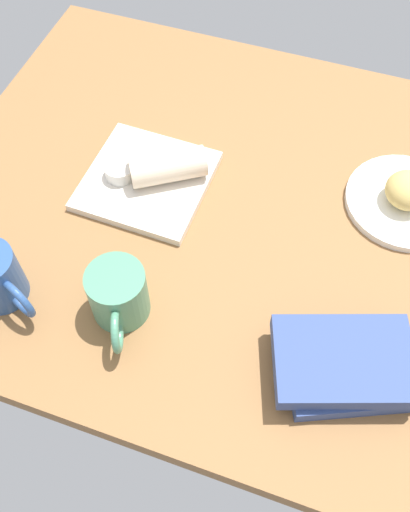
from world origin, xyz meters
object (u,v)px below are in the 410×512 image
Objects in this scene: breakfast_wrap at (168,167)px; second_mug at (118,295)px; sauce_cup at (120,171)px; square_plate at (148,179)px; book_stack at (345,364)px; round_plate at (405,202)px; scone_pastry at (408,190)px.

second_mug is (2.39, -27.50, 0.59)cm from breakfast_wrap.
square_plate is at bearing 16.98° from sauce_cup.
square_plate is 48.92cm from book_stack.
square_plate is 27.38cm from second_mug.
book_stack is at bearing -96.58° from round_plate.
sauce_cup reaches higher than round_plate.
scone_pastry and breakfast_wrap have the same top height.
sauce_cup is (-4.74, -1.45, 2.24)cm from square_plate.
round_plate is 3.95× the size of sauce_cup.
book_stack reaches higher than round_plate.
book_stack is 35.89cm from second_mug.
sauce_cup is at bearing -167.15° from scone_pastry.
book_stack is (-4.09, -35.50, 2.31)cm from round_plate.
sauce_cup is 27.26cm from second_mug.
round_plate is 1.57× the size of breakfast_wrap.
scone_pastry is at bearing 42.66° from second_mug.
round_plate is 3.66cm from scone_pastry.
second_mug reaches higher than scone_pastry.
scone_pastry is 53.72cm from second_mug.
scone_pastry is 0.59× the size of breakfast_wrap.
second_mug is at bearing -76.79° from square_plate.
book_stack is at bearing 22.71° from breakfast_wrap.
scone_pastry is 42.83cm from breakfast_wrap.
second_mug is at bearing -177.83° from book_stack.
round_plate is at bearing 48.90° from scone_pastry.
sauce_cup is at bearing -166.75° from round_plate.
sauce_cup is (-50.83, -11.97, 2.34)cm from round_plate.
round_plate is 35.81cm from book_stack.
round_plate is 52.27cm from sauce_cup.
scone_pastry is at bearing -131.10° from round_plate.
second_mug is (-35.81, -1.36, 2.01)cm from book_stack.
second_mug reaches higher than breakfast_wrap.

